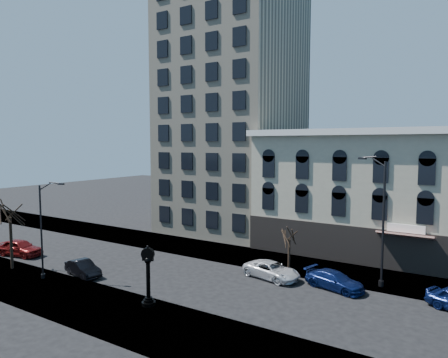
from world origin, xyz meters
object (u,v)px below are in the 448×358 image
Objects in this scene: street_clock at (148,278)px; car_near_b at (83,268)px; street_lamp_near at (47,204)px; car_near_a at (20,248)px.

car_near_b is at bearing 147.02° from street_clock.
street_lamp_near is at bearing 157.51° from car_near_b.
street_lamp_near is at bearing -118.01° from car_near_a.
street_lamp_near reaches higher than car_near_a.
street_lamp_near is (-10.59, -0.23, 4.24)m from street_clock.
car_near_a is 10.37m from car_near_b.
street_clock is 0.51× the size of street_lamp_near.
street_clock is 11.41m from street_lamp_near.
car_near_b is at bearing 34.14° from street_lamp_near.
street_clock is 0.87× the size of car_near_a.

